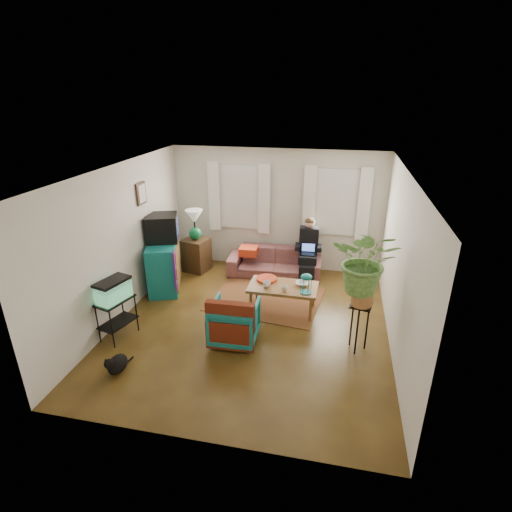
% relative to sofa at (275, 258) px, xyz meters
% --- Properties ---
extents(floor, '(4.50, 5.00, 0.01)m').
position_rel_sofa_xyz_m(floor, '(-0.05, -2.05, -0.38)').
color(floor, '#4F2B14').
rests_on(floor, ground).
extents(ceiling, '(4.50, 5.00, 0.01)m').
position_rel_sofa_xyz_m(ceiling, '(-0.05, -2.05, 2.22)').
color(ceiling, white).
rests_on(ceiling, wall_back).
extents(wall_back, '(4.50, 0.01, 2.60)m').
position_rel_sofa_xyz_m(wall_back, '(-0.05, 0.45, 0.92)').
color(wall_back, silver).
rests_on(wall_back, floor).
extents(wall_front, '(4.50, 0.01, 2.60)m').
position_rel_sofa_xyz_m(wall_front, '(-0.05, -4.55, 0.92)').
color(wall_front, silver).
rests_on(wall_front, floor).
extents(wall_left, '(0.01, 5.00, 2.60)m').
position_rel_sofa_xyz_m(wall_left, '(-2.30, -2.05, 0.92)').
color(wall_left, silver).
rests_on(wall_left, floor).
extents(wall_right, '(0.01, 5.00, 2.60)m').
position_rel_sofa_xyz_m(wall_right, '(2.20, -2.05, 0.92)').
color(wall_right, silver).
rests_on(wall_right, floor).
extents(window_left, '(1.08, 0.04, 1.38)m').
position_rel_sofa_xyz_m(window_left, '(-0.85, 0.43, 1.17)').
color(window_left, white).
rests_on(window_left, wall_back).
extents(window_right, '(1.08, 0.04, 1.38)m').
position_rel_sofa_xyz_m(window_right, '(1.20, 0.43, 1.17)').
color(window_right, white).
rests_on(window_right, wall_back).
extents(curtains_left, '(1.36, 0.06, 1.50)m').
position_rel_sofa_xyz_m(curtains_left, '(-0.85, 0.35, 1.17)').
color(curtains_left, white).
rests_on(curtains_left, wall_back).
extents(curtains_right, '(1.36, 0.06, 1.50)m').
position_rel_sofa_xyz_m(curtains_right, '(1.20, 0.35, 1.17)').
color(curtains_right, white).
rests_on(curtains_right, wall_back).
extents(picture_frame, '(0.04, 0.32, 0.40)m').
position_rel_sofa_xyz_m(picture_frame, '(-2.27, -1.20, 1.57)').
color(picture_frame, '#3D2616').
rests_on(picture_frame, wall_left).
extents(area_rug, '(2.18, 1.84, 0.01)m').
position_rel_sofa_xyz_m(area_rug, '(0.03, -1.13, -0.37)').
color(area_rug, brown).
rests_on(area_rug, floor).
extents(sofa, '(1.98, 0.86, 0.76)m').
position_rel_sofa_xyz_m(sofa, '(0.00, 0.00, 0.00)').
color(sofa, brown).
rests_on(sofa, floor).
extents(seated_person, '(0.52, 0.62, 1.16)m').
position_rel_sofa_xyz_m(seated_person, '(0.70, 0.03, 0.20)').
color(seated_person, black).
rests_on(seated_person, sofa).
extents(side_table, '(0.59, 0.59, 0.72)m').
position_rel_sofa_xyz_m(side_table, '(-1.70, -0.13, -0.02)').
color(side_table, '#412C18').
rests_on(side_table, floor).
extents(table_lamp, '(0.44, 0.44, 0.66)m').
position_rel_sofa_xyz_m(table_lamp, '(-1.70, -0.13, 0.65)').
color(table_lamp, white).
rests_on(table_lamp, side_table).
extents(dresser, '(0.86, 1.20, 0.97)m').
position_rel_sofa_xyz_m(dresser, '(-2.04, -1.07, 0.10)').
color(dresser, navy).
rests_on(dresser, floor).
extents(crt_tv, '(0.74, 0.70, 0.52)m').
position_rel_sofa_xyz_m(crt_tv, '(-2.06, -0.96, 0.85)').
color(crt_tv, black).
rests_on(crt_tv, dresser).
extents(aquarium_stand, '(0.48, 0.67, 0.67)m').
position_rel_sofa_xyz_m(aquarium_stand, '(-2.05, -2.84, -0.05)').
color(aquarium_stand, black).
rests_on(aquarium_stand, floor).
extents(aquarium, '(0.44, 0.61, 0.35)m').
position_rel_sofa_xyz_m(aquarium, '(-2.05, -2.84, 0.46)').
color(aquarium, '#7FD899').
rests_on(aquarium, aquarium_stand).
extents(black_cat, '(0.31, 0.41, 0.32)m').
position_rel_sofa_xyz_m(black_cat, '(-1.63, -3.64, -0.22)').
color(black_cat, black).
rests_on(black_cat, floor).
extents(armchair, '(0.73, 0.69, 0.73)m').
position_rel_sofa_xyz_m(armchair, '(-0.21, -2.54, -0.02)').
color(armchair, '#105360').
rests_on(armchair, floor).
extents(serape_throw, '(0.74, 0.19, 0.60)m').
position_rel_sofa_xyz_m(serape_throw, '(-0.20, -2.82, 0.14)').
color(serape_throw, '#9E0A0A').
rests_on(serape_throw, armchair).
extents(coffee_table, '(1.22, 0.68, 0.50)m').
position_rel_sofa_xyz_m(coffee_table, '(0.40, -1.48, -0.13)').
color(coffee_table, brown).
rests_on(coffee_table, floor).
extents(cup_a, '(0.14, 0.14, 0.11)m').
position_rel_sofa_xyz_m(cup_a, '(0.12, -1.59, 0.17)').
color(cup_a, white).
rests_on(cup_a, coffee_table).
extents(cup_b, '(0.11, 0.11, 0.10)m').
position_rel_sofa_xyz_m(cup_b, '(0.45, -1.68, 0.17)').
color(cup_b, beige).
rests_on(cup_b, coffee_table).
extents(bowl, '(0.24, 0.24, 0.06)m').
position_rel_sofa_xyz_m(bowl, '(0.73, -1.38, 0.15)').
color(bowl, white).
rests_on(bowl, coffee_table).
extents(snack_tray, '(0.38, 0.38, 0.04)m').
position_rel_sofa_xyz_m(snack_tray, '(0.07, -1.31, 0.14)').
color(snack_tray, '#B21414').
rests_on(snack_tray, coffee_table).
extents(birdcage, '(0.20, 0.20, 0.35)m').
position_rel_sofa_xyz_m(birdcage, '(0.81, -1.65, 0.29)').
color(birdcage, '#115B6B').
rests_on(birdcage, coffee_table).
extents(plant_stand, '(0.39, 0.39, 0.79)m').
position_rel_sofa_xyz_m(plant_stand, '(1.68, -2.39, 0.01)').
color(plant_stand, black).
rests_on(plant_stand, floor).
extents(potted_plant, '(1.03, 0.93, 1.00)m').
position_rel_sofa_xyz_m(potted_plant, '(1.68, -2.39, 0.95)').
color(potted_plant, '#599947').
rests_on(potted_plant, plant_stand).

